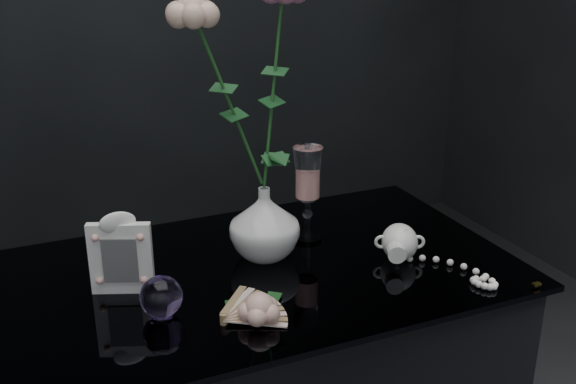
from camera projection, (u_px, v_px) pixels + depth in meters
name	position (u px, v px, depth m)	size (l,w,h in m)	color
vase	(265.00, 223.00, 1.33)	(0.14, 0.14, 0.15)	white
wine_glass	(308.00, 194.00, 1.39)	(0.06, 0.06, 0.20)	white
picture_frame	(120.00, 253.00, 1.19)	(0.12, 0.09, 0.16)	white
paperweight	(161.00, 297.00, 1.13)	(0.07, 0.07, 0.07)	#9F7DCB
paper_fan	(224.00, 318.00, 1.11)	(0.21, 0.17, 0.02)	beige
loose_rose	(259.00, 308.00, 1.11)	(0.12, 0.16, 0.05)	#FAB4A1
pearl_jar	(400.00, 240.00, 1.34)	(0.25, 0.26, 0.07)	white
roses	(248.00, 79.00, 1.21)	(0.26, 0.12, 0.45)	beige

